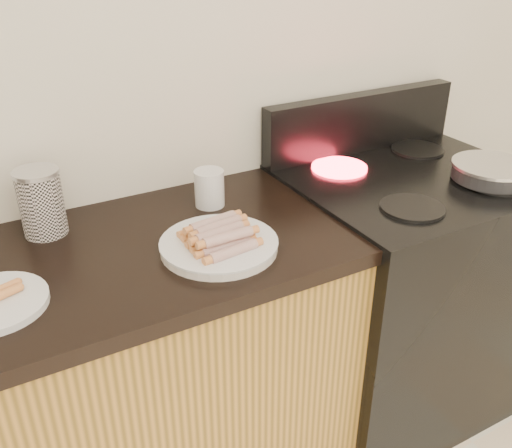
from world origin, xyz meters
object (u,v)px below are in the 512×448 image
main_plate (219,246)px  frying_pan (493,171)px  mug (209,188)px  stove (398,295)px  canister (41,202)px

main_plate → frying_pan: bearing=-3.5°
main_plate → mug: bearing=69.9°
frying_pan → main_plate: (-0.91, 0.06, -0.04)m
frying_pan → main_plate: size_ratio=1.44×
mug → main_plate: bearing=-110.1°
stove → canister: size_ratio=5.14×
canister → mug: size_ratio=1.67×
frying_pan → canister: size_ratio=2.36×
stove → main_plate: main_plate is taller
canister → frying_pan: bearing=-15.7°
frying_pan → main_plate: frying_pan is taller
stove → canister: canister is taller
frying_pan → stove: bearing=128.0°
mug → canister: bearing=172.7°
mug → stove: bearing=-13.3°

